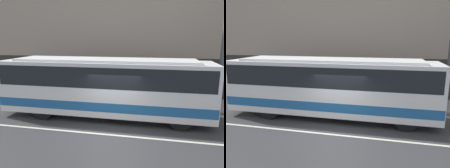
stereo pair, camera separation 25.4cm
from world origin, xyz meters
TOP-DOWN VIEW (x-y plane):
  - ground_plane at (0.00, 0.00)m, footprint 60.00×60.00m
  - sidewalk at (0.00, 5.33)m, footprint 60.00×2.66m
  - building_facade at (0.00, 6.80)m, footprint 60.00×0.35m
  - lane_stripe at (0.00, 0.00)m, footprint 54.00×0.14m
  - transit_bus at (-0.75, 2.21)m, footprint 10.87×2.49m
  - utility_pole_near at (5.53, 4.73)m, footprint 0.23×0.23m

SIDE VIEW (x-z plane):
  - ground_plane at x=0.00m, z-range 0.00..0.00m
  - lane_stripe at x=0.00m, z-range 0.00..0.01m
  - sidewalk at x=0.00m, z-range 0.00..0.12m
  - transit_bus at x=-0.75m, z-range 0.20..3.32m
  - utility_pole_near at x=5.53m, z-range 0.12..7.74m
  - building_facade at x=0.00m, z-range -0.21..12.66m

